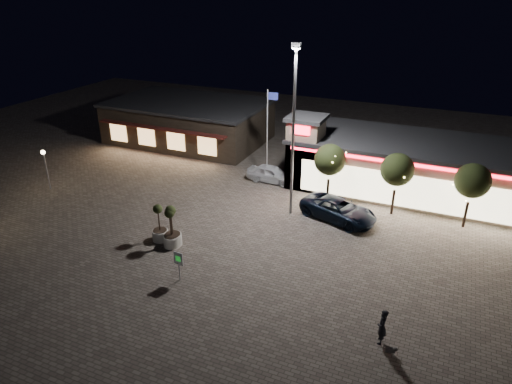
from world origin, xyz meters
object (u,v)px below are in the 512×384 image
at_px(planter_left, 172,233).
at_px(pickup_truck, 338,210).
at_px(planter_mid, 160,229).
at_px(valet_sign, 179,261).
at_px(white_sedan, 272,174).
at_px(pedestrian, 382,327).

bearing_deg(planter_left, pickup_truck, 40.89).
height_order(planter_mid, valet_sign, planter_mid).
distance_m(pickup_truck, planter_left, 12.07).
relative_size(pickup_truck, planter_left, 1.96).
bearing_deg(valet_sign, pickup_truck, 59.23).
distance_m(pickup_truck, white_sedan, 8.33).
height_order(pickup_truck, planter_mid, planter_mid).
bearing_deg(valet_sign, pedestrian, -2.18).
bearing_deg(pickup_truck, valet_sign, 167.61).
bearing_deg(planter_left, white_sedan, 80.44).
bearing_deg(valet_sign, white_sedan, 91.65).
relative_size(white_sedan, valet_sign, 2.31).
bearing_deg(planter_left, valet_sign, -51.53).
height_order(pedestrian, valet_sign, pedestrian).
bearing_deg(pedestrian, white_sedan, -149.14).
xyz_separation_m(planter_mid, valet_sign, (3.66, -3.37, 0.49)).
distance_m(pickup_truck, planter_mid, 12.83).
height_order(white_sedan, planter_mid, planter_mid).
height_order(white_sedan, pedestrian, pedestrian).
distance_m(white_sedan, pedestrian, 20.04).
xyz_separation_m(planter_left, valet_sign, (2.53, -3.18, 0.42)).
bearing_deg(planter_mid, valet_sign, -42.66).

